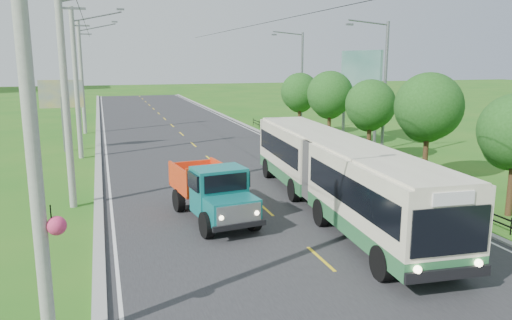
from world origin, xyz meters
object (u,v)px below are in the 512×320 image
pole_mid (77,83)px  tree_fifth (330,97)px  billboard_left (61,99)px  billboard_right (360,76)px  streetlight_far (300,79)px  dump_truck (212,188)px  pole_nearest (35,141)px  tree_back (300,94)px  streetlight_mid (383,87)px  tree_third (428,110)px  pole_far (82,77)px  planter_far (304,140)px  bus (336,170)px  pole_near (66,96)px  tree_fourth (370,107)px  planter_mid (352,159)px  planter_near (428,189)px

pole_mid → tree_fifth: bearing=-2.7°
billboard_left → billboard_right: 22.21m
streetlight_far → billboard_right: (1.66, -8.00, 0.44)m
billboard_left → dump_truck: (6.92, -18.72, -2.50)m
pole_mid → dump_truck: 17.13m
pole_mid → pole_nearest: bearing=-89.9°
tree_back → streetlight_mid: streetlight_mid is taller
tree_third → tree_back: (-0.00, 18.00, -0.33)m
pole_far → billboard_right: pole_far is taller
planter_far → bus: size_ratio=0.04×
pole_far → tree_third: size_ratio=1.67×
streetlight_far → billboard_left: bearing=-168.8°
pole_near → tree_fifth: pole_near is taller
pole_mid → billboard_right: size_ratio=1.37×
pole_nearest → billboard_right: size_ratio=1.37×
billboard_right → dump_truck: bearing=-135.3°
pole_near → tree_third: size_ratio=1.67×
tree_third → tree_fourth: bearing=90.0°
pole_near → pole_far: (0.00, 24.00, 0.00)m
billboard_right → planter_mid: bearing=-121.7°
streetlight_mid → planter_mid: streetlight_mid is taller
streetlight_far → planter_mid: streetlight_far is taller
pole_nearest → dump_truck: (5.66, 8.28, -3.57)m
dump_truck → planter_far: bearing=48.6°
pole_far → planter_near: bearing=-58.0°
tree_fifth → billboard_right: bearing=-3.3°
pole_nearest → planter_near: 19.65m
streetlight_far → billboard_right: 8.18m
planter_mid → streetlight_far: bearing=81.7°
billboard_left → tree_back: bearing=6.3°
pole_near → billboard_right: 23.32m
streetlight_far → planter_far: bearing=-108.8°
streetlight_far → planter_far: 7.84m
pole_near → billboard_right: pole_near is taller
planter_mid → billboard_right: bearing=58.3°
planter_far → dump_truck: bearing=-123.8°
tree_third → planter_mid: bearing=102.1°
pole_nearest → planter_mid: pole_nearest is taller
tree_fifth → planter_mid: tree_fifth is taller
tree_third → bus: bearing=-153.7°
tree_third → billboard_left: size_ratio=1.15×
streetlight_far → planter_far: size_ratio=13.54×
tree_fourth → planter_near: 8.87m
pole_far → planter_far: (16.86, -11.00, -4.81)m
tree_third → streetlight_far: size_ratio=0.66×
bus → tree_fourth: bearing=57.3°
planter_far → billboard_left: bearing=173.7°
tree_fourth → billboard_right: billboard_right is taller
pole_nearest → tree_fourth: pole_nearest is taller
tree_third → planter_mid: (-1.26, 5.86, -3.70)m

